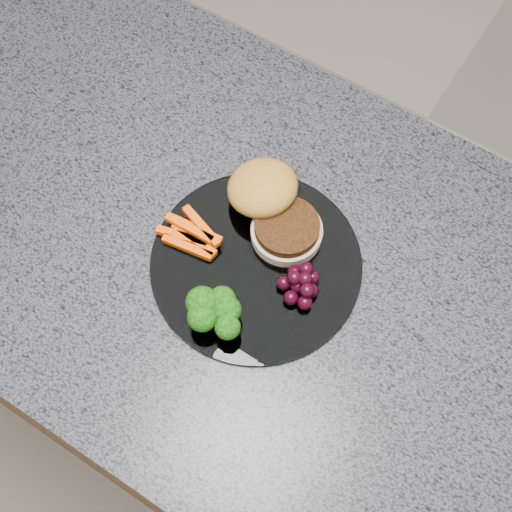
# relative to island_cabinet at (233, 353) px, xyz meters

# --- Properties ---
(island_cabinet) EXTENTS (1.20, 0.60, 0.86)m
(island_cabinet) POSITION_rel_island_cabinet_xyz_m (0.00, 0.00, 0.00)
(island_cabinet) COLOR brown
(island_cabinet) RESTS_ON ground
(countertop) EXTENTS (1.20, 0.60, 0.04)m
(countertop) POSITION_rel_island_cabinet_xyz_m (0.00, 0.00, 0.45)
(countertop) COLOR #4C4D57
(countertop) RESTS_ON island_cabinet
(plate) EXTENTS (0.26, 0.26, 0.01)m
(plate) POSITION_rel_island_cabinet_xyz_m (0.05, -0.01, 0.47)
(plate) COLOR white
(plate) RESTS_ON countertop
(burger) EXTENTS (0.16, 0.13, 0.05)m
(burger) POSITION_rel_island_cabinet_xyz_m (0.03, 0.06, 0.50)
(burger) COLOR #C6AE8C
(burger) RESTS_ON plate
(carrot_sticks) EXTENTS (0.08, 0.06, 0.02)m
(carrot_sticks) POSITION_rel_island_cabinet_xyz_m (-0.03, -0.02, 0.48)
(carrot_sticks) COLOR #FC5104
(carrot_sticks) RESTS_ON plate
(broccoli) EXTENTS (0.08, 0.06, 0.05)m
(broccoli) POSITION_rel_island_cabinet_xyz_m (0.05, -0.09, 0.50)
(broccoli) COLOR olive
(broccoli) RESTS_ON plate
(grape_bunch) EXTENTS (0.05, 0.05, 0.03)m
(grape_bunch) POSITION_rel_island_cabinet_xyz_m (0.12, -0.01, 0.49)
(grape_bunch) COLOR black
(grape_bunch) RESTS_ON plate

